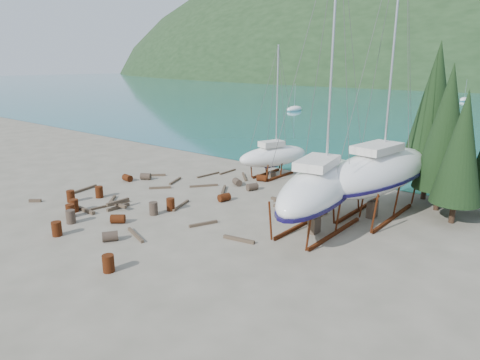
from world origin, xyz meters
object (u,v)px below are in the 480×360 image
Objects in this scene: large_sailboat_far at (379,171)px; worker at (286,203)px; large_sailboat_near at (321,186)px; small_sailboat_shore at (274,156)px.

large_sailboat_far is 9.62× the size of worker.
large_sailboat_near is 8.99× the size of worker.
large_sailboat_near is 0.94× the size of large_sailboat_far.
large_sailboat_far reaches higher than large_sailboat_near.
small_sailboat_shore is (-9.74, 8.92, -0.95)m from large_sailboat_near.
large_sailboat_near is at bearing -24.06° from small_sailboat_shore.
large_sailboat_far is at bearing -1.34° from small_sailboat_shore.
small_sailboat_shore reaches higher than worker.
large_sailboat_near is 13.24m from small_sailboat_shore.
large_sailboat_near reaches higher than small_sailboat_shore.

